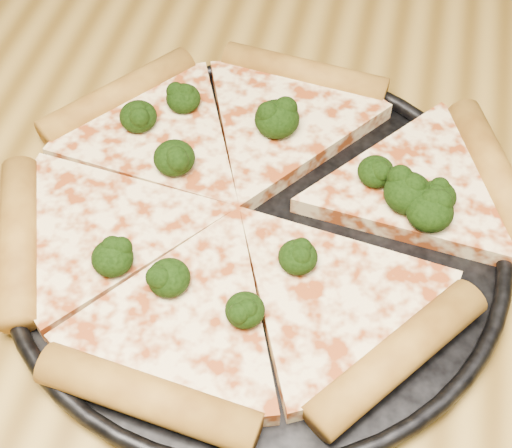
# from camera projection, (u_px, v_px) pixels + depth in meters

# --- Properties ---
(dining_table) EXTENTS (1.20, 0.90, 0.75)m
(dining_table) POSITION_uv_depth(u_px,v_px,m) (324.00, 356.00, 0.58)
(dining_table) COLOR olive
(dining_table) RESTS_ON ground
(pizza_pan) EXTENTS (0.35, 0.35, 0.02)m
(pizza_pan) POSITION_uv_depth(u_px,v_px,m) (256.00, 231.00, 0.53)
(pizza_pan) COLOR black
(pizza_pan) RESTS_ON dining_table
(pizza) EXTENTS (0.39, 0.35, 0.03)m
(pizza) POSITION_uv_depth(u_px,v_px,m) (248.00, 208.00, 0.53)
(pizza) COLOR #FFDC9C
(pizza) RESTS_ON pizza_pan
(broccoli_florets) EXTENTS (0.25, 0.20, 0.03)m
(broccoli_florets) POSITION_uv_depth(u_px,v_px,m) (281.00, 185.00, 0.53)
(broccoli_florets) COLOR black
(broccoli_florets) RESTS_ON pizza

